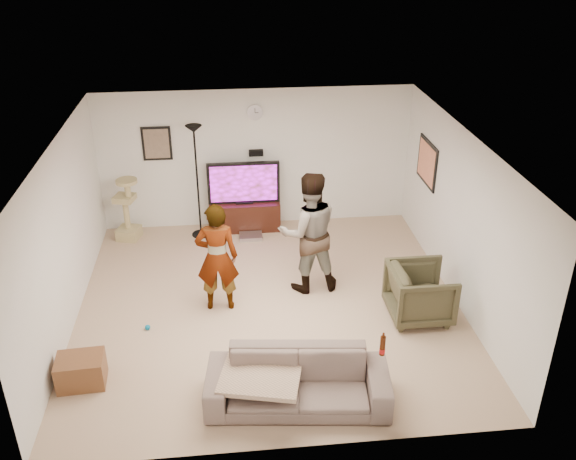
{
  "coord_description": "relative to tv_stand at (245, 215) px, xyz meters",
  "views": [
    {
      "loc": [
        -0.54,
        -7.53,
        5.1
      ],
      "look_at": [
        0.3,
        0.2,
        1.11
      ],
      "focal_mm": 38.4,
      "sensor_mm": 36.0,
      "label": 1
    }
  ],
  "objects": [
    {
      "name": "picture_back",
      "position": [
        -1.46,
        0.23,
        1.34
      ],
      "size": [
        0.42,
        0.03,
        0.52
      ],
      "primitive_type": "cube",
      "color": "#705E4F",
      "rests_on": "wall_back"
    },
    {
      "name": "tv",
      "position": [
        0.0,
        0.0,
        0.64
      ],
      "size": [
        1.27,
        0.08,
        0.75
      ],
      "primitive_type": "cube",
      "color": "black",
      "rests_on": "tv_stand"
    },
    {
      "name": "wall_front",
      "position": [
        0.24,
        -5.25,
        0.99
      ],
      "size": [
        5.5,
        0.04,
        2.5
      ],
      "primitive_type": "cube",
      "color": "white",
      "rests_on": "floor"
    },
    {
      "name": "person_right",
      "position": [
        0.87,
        -2.08,
        0.68
      ],
      "size": [
        0.98,
        0.8,
        1.88
      ],
      "primitive_type": "imported",
      "rotation": [
        0.0,
        0.0,
        3.24
      ],
      "color": "#385B76",
      "rests_on": "floor"
    },
    {
      "name": "beer_bottle",
      "position": [
        1.38,
        -4.57,
        0.48
      ],
      "size": [
        0.06,
        0.06,
        0.25
      ],
      "primitive_type": "cylinder",
      "color": "#3C1607",
      "rests_on": "sofa"
    },
    {
      "name": "console_box",
      "position": [
        0.08,
        -0.4,
        -0.23
      ],
      "size": [
        0.4,
        0.3,
        0.07
      ],
      "primitive_type": "cube",
      "color": "#B7B6C2",
      "rests_on": "floor"
    },
    {
      "name": "sofa",
      "position": [
        0.41,
        -4.57,
        0.04
      ],
      "size": [
        2.18,
        1.05,
        0.61
      ],
      "primitive_type": "imported",
      "rotation": [
        0.0,
        0.0,
        -0.11
      ],
      "color": "#6B5954",
      "rests_on": "floor"
    },
    {
      "name": "tv_screen",
      "position": [
        0.0,
        -0.04,
        0.64
      ],
      "size": [
        1.17,
        0.01,
        0.66
      ],
      "primitive_type": "cube",
      "color": "#C711EB",
      "rests_on": "tv"
    },
    {
      "name": "tv_stand",
      "position": [
        0.0,
        0.0,
        0.0
      ],
      "size": [
        1.26,
        0.45,
        0.53
      ],
      "primitive_type": "cube",
      "color": "black",
      "rests_on": "floor"
    },
    {
      "name": "wall_speaker",
      "position": [
        0.24,
        0.19,
        1.12
      ],
      "size": [
        0.25,
        0.1,
        0.1
      ],
      "primitive_type": "cube",
      "color": "black",
      "rests_on": "wall_back"
    },
    {
      "name": "person_left",
      "position": [
        -0.48,
        -2.47,
        0.56
      ],
      "size": [
        0.61,
        0.41,
        1.64
      ],
      "primitive_type": "imported",
      "rotation": [
        0.0,
        0.0,
        3.11
      ],
      "color": "#9F9F9F",
      "rests_on": "floor"
    },
    {
      "name": "side_table",
      "position": [
        -2.16,
        -3.96,
        -0.08
      ],
      "size": [
        0.59,
        0.45,
        0.37
      ],
      "primitive_type": "cube",
      "rotation": [
        0.0,
        0.0,
        0.06
      ],
      "color": "brown",
      "rests_on": "floor"
    },
    {
      "name": "cat_tree",
      "position": [
        -2.05,
        -0.16,
        0.31
      ],
      "size": [
        0.45,
        0.45,
        1.14
      ],
      "primitive_type": "cube",
      "rotation": [
        0.0,
        0.0,
        -0.26
      ],
      "color": "tan",
      "rests_on": "floor"
    },
    {
      "name": "wall_back",
      "position": [
        0.24,
        0.25,
        0.99
      ],
      "size": [
        5.5,
        0.04,
        2.5
      ],
      "primitive_type": "cube",
      "color": "white",
      "rests_on": "floor"
    },
    {
      "name": "floor",
      "position": [
        0.24,
        -2.5,
        -0.27
      ],
      "size": [
        5.5,
        5.5,
        0.02
      ],
      "primitive_type": "cube",
      "color": "tan",
      "rests_on": "ground"
    },
    {
      "name": "wall_left",
      "position": [
        -2.51,
        -2.5,
        0.99
      ],
      "size": [
        0.04,
        5.5,
        2.5
      ],
      "primitive_type": "cube",
      "color": "white",
      "rests_on": "floor"
    },
    {
      "name": "armchair",
      "position": [
        2.32,
        -3.03,
        0.13
      ],
      "size": [
        0.86,
        0.84,
        0.78
      ],
      "primitive_type": "imported",
      "rotation": [
        0.0,
        0.0,
        1.57
      ],
      "color": "#3C3926",
      "rests_on": "floor"
    },
    {
      "name": "ceiling",
      "position": [
        0.24,
        -2.5,
        2.25
      ],
      "size": [
        5.5,
        5.5,
        0.02
      ],
      "primitive_type": "cube",
      "color": "silver",
      "rests_on": "wall_back"
    },
    {
      "name": "floor_lamp",
      "position": [
        -0.79,
        -0.17,
        0.75
      ],
      "size": [
        0.32,
        0.32,
        2.02
      ],
      "primitive_type": "cylinder",
      "color": "black",
      "rests_on": "floor"
    },
    {
      "name": "throw_blanket",
      "position": [
        -0.02,
        -4.57,
        0.15
      ],
      "size": [
        1.04,
        0.89,
        0.06
      ],
      "primitive_type": "cube",
      "rotation": [
        0.0,
        0.0,
        -0.24
      ],
      "color": "tan",
      "rests_on": "sofa"
    },
    {
      "name": "toy_ball",
      "position": [
        -1.48,
        -2.94,
        -0.23
      ],
      "size": [
        0.08,
        0.08,
        0.08
      ],
      "primitive_type": "sphere",
      "color": "#086C9D",
      "rests_on": "floor"
    },
    {
      "name": "picture_right",
      "position": [
        2.97,
        -0.9,
        1.24
      ],
      "size": [
        0.03,
        0.78,
        0.62
      ],
      "primitive_type": "cube",
      "color": "#E7825F",
      "rests_on": "wall_right"
    },
    {
      "name": "wall_clock",
      "position": [
        0.24,
        0.22,
        1.84
      ],
      "size": [
        0.26,
        0.04,
        0.26
      ],
      "primitive_type": "cylinder",
      "rotation": [
        1.57,
        0.0,
        0.0
      ],
      "color": "white",
      "rests_on": "wall_back"
    },
    {
      "name": "wall_right",
      "position": [
        2.99,
        -2.5,
        0.99
      ],
      "size": [
        0.04,
        5.5,
        2.5
      ],
      "primitive_type": "cube",
      "color": "white",
      "rests_on": "floor"
    }
  ]
}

